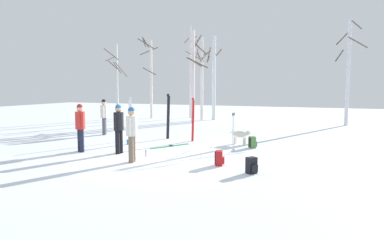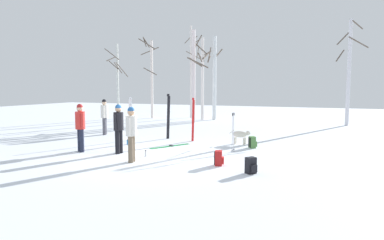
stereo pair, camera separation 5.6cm
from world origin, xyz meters
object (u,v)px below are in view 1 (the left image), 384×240
at_px(person_0, 119,126).
at_px(birch_tree_5, 214,77).
at_px(ski_poles_0, 233,131).
at_px(ski_pair_lying_0, 170,146).
at_px(water_bottle_1, 146,154).
at_px(water_bottle_0, 128,142).
at_px(backpack_1, 219,158).
at_px(backpack_2, 252,166).
at_px(person_1, 80,125).
at_px(ski_pair_planted_1, 131,119).
at_px(birch_tree_4, 193,76).
at_px(birch_tree_0, 117,79).
at_px(birch_tree_1, 151,76).
at_px(birch_tree_6, 348,70).
at_px(ski_pair_planted_2, 193,120).
at_px(backpack_0, 253,142).
at_px(birch_tree_2, 191,70).
at_px(person_2, 132,131).
at_px(birch_tree_3, 202,75).
at_px(dog, 241,135).
at_px(ski_pair_planted_0, 168,116).
at_px(person_3, 104,114).

xyz_separation_m(person_0, birch_tree_5, (-0.85, 12.92, 2.01)).
bearing_deg(person_0, ski_poles_0, 25.98).
xyz_separation_m(ski_pair_lying_0, water_bottle_1, (0.09, -2.07, 0.09)).
bearing_deg(person_0, water_bottle_0, 113.48).
xyz_separation_m(backpack_1, backpack_2, (1.09, -0.57, 0.00)).
xyz_separation_m(person_1, ski_pair_planted_1, (0.26, 2.92, -0.05)).
bearing_deg(ski_pair_lying_0, ski_pair_planted_1, 162.04).
bearing_deg(person_1, backpack_2, -6.91).
xyz_separation_m(ski_pair_planted_1, birch_tree_4, (-0.16, 7.68, 2.07)).
height_order(person_0, backpack_1, person_0).
bearing_deg(birch_tree_0, birch_tree_1, 37.18).
xyz_separation_m(birch_tree_0, birch_tree_6, (15.07, 1.62, 0.47)).
xyz_separation_m(ski_pair_planted_2, water_bottle_1, (-0.24, -3.62, -0.82)).
bearing_deg(person_1, ski_poles_0, 21.71).
bearing_deg(ski_pair_planted_1, birch_tree_5, 88.10).
relative_size(backpack_0, water_bottle_1, 2.07).
relative_size(ski_pair_lying_0, birch_tree_2, 0.25).
xyz_separation_m(ski_poles_0, birch_tree_6, (4.06, 10.69, 2.54)).
height_order(birch_tree_1, birch_tree_6, birch_tree_6).
distance_m(person_2, birch_tree_3, 13.99).
bearing_deg(birch_tree_6, water_bottle_0, -127.94).
xyz_separation_m(ski_pair_planted_1, ski_pair_lying_0, (2.23, -0.72, -0.92)).
bearing_deg(backpack_1, water_bottle_0, 154.87).
xyz_separation_m(ski_poles_0, backpack_2, (1.26, -2.78, -0.54)).
height_order(ski_pair_lying_0, birch_tree_1, birch_tree_1).
relative_size(backpack_2, birch_tree_2, 0.07).
relative_size(ski_pair_planted_2, birch_tree_6, 0.30).
bearing_deg(birch_tree_3, person_1, -89.38).
height_order(backpack_2, birch_tree_6, birch_tree_6).
height_order(ski_poles_0, birch_tree_3, birch_tree_3).
xyz_separation_m(person_2, birch_tree_5, (-2.00, 13.93, 2.01)).
bearing_deg(dog, person_2, -117.50).
bearing_deg(backpack_0, ski_pair_planted_2, 166.02).
height_order(person_0, ski_pair_planted_0, ski_pair_planted_0).
distance_m(person_1, birch_tree_4, 10.79).
xyz_separation_m(ski_pair_planted_0, ski_pair_lying_0, (0.95, -1.78, -0.98)).
distance_m(ski_pair_planted_1, birch_tree_0, 10.44).
relative_size(ski_pair_planted_2, backpack_2, 4.21).
bearing_deg(backpack_2, ski_pair_planted_1, 148.71).
xyz_separation_m(person_2, birch_tree_3, (-2.73, 13.56, 2.10)).
xyz_separation_m(ski_poles_0, birch_tree_2, (-6.51, 11.94, 2.79)).
distance_m(person_0, ski_pair_planted_2, 3.75).
bearing_deg(water_bottle_0, person_1, -110.33).
distance_m(person_1, person_3, 4.41).
xyz_separation_m(birch_tree_1, birch_tree_3, (3.89, 0.24, -0.00)).
bearing_deg(birch_tree_6, birch_tree_5, 176.85).
xyz_separation_m(ski_pair_lying_0, water_bottle_0, (-1.77, -0.27, 0.09)).
distance_m(ski_pair_planted_2, birch_tree_4, 7.66).
relative_size(person_2, birch_tree_0, 0.32).
relative_size(person_2, water_bottle_0, 8.31).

